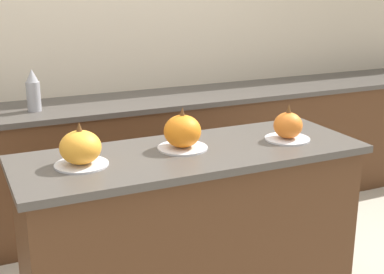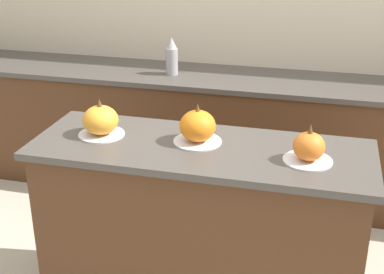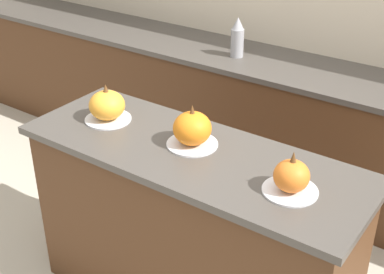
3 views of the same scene
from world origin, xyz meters
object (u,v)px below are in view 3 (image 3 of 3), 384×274
object	(u,v)px
pumpkin_cake_left	(107,106)
pumpkin_cake_right	(291,178)
pumpkin_cake_center	(192,130)
bottle_tall	(237,38)

from	to	relation	value
pumpkin_cake_left	pumpkin_cake_right	bearing A→B (deg)	-2.88
pumpkin_cake_left	pumpkin_cake_center	distance (m)	0.48
pumpkin_cake_right	bottle_tall	size ratio (longest dim) A/B	0.84
pumpkin_cake_left	pumpkin_cake_right	size ratio (longest dim) A/B	1.04
pumpkin_cake_center	pumpkin_cake_left	bearing A→B (deg)	-176.03
pumpkin_cake_left	bottle_tall	xyz separation A→B (m)	(-0.00, 1.23, 0.02)
pumpkin_cake_center	bottle_tall	world-z (taller)	bottle_tall
pumpkin_cake_center	pumpkin_cake_right	size ratio (longest dim) A/B	1.06
pumpkin_cake_right	bottle_tall	xyz separation A→B (m)	(-1.00, 1.28, 0.02)
pumpkin_cake_center	pumpkin_cake_right	distance (m)	0.53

